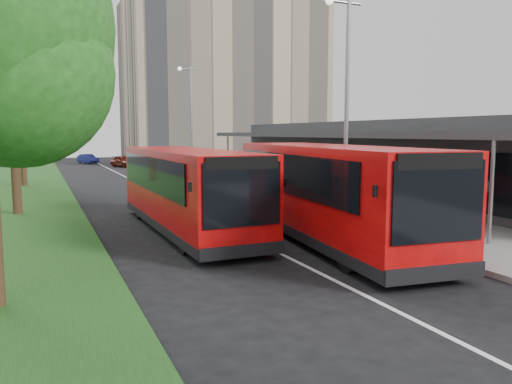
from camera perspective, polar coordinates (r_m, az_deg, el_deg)
ground at (r=15.14m, az=0.89°, el=-6.14°), size 120.00×120.00×0.00m
pavement at (r=35.72m, az=-3.63°, el=1.42°), size 5.00×80.00×0.15m
grass_verge at (r=33.61m, az=-24.95°, el=0.43°), size 5.00×80.00×0.10m
lane_centre_line at (r=29.28m, az=-11.35°, el=-0.00°), size 0.12×70.00×0.01m
kerb_dashes at (r=33.94m, az=-7.34°, el=0.98°), size 0.12×56.00×0.01m
office_block at (r=59.24m, az=-3.69°, el=12.17°), size 22.00×12.00×18.00m
station_building at (r=27.38m, az=14.82°, el=3.72°), size 7.70×26.00×4.00m
tree_mid at (r=22.58m, az=-26.25°, el=10.77°), size 5.04×5.04×8.10m
tree_far at (r=34.56m, az=-25.38°, el=9.40°), size 5.17×5.17×8.31m
lamp_post_near at (r=18.57m, az=10.13°, el=10.78°), size 1.44×0.28×8.00m
lamp_post_far at (r=36.91m, az=-7.55°, el=8.76°), size 1.44×0.28×8.00m
bus_main at (r=15.63m, az=8.27°, el=-0.09°), size 3.75×10.78×2.99m
bus_second at (r=17.27m, az=-7.90°, el=0.26°), size 2.71×10.00×2.82m
litter_bin at (r=26.91m, az=1.95°, el=0.89°), size 0.54×0.54×0.97m
bollard at (r=32.27m, az=-4.27°, el=1.83°), size 0.18×0.18×0.95m
car_near at (r=51.51m, az=-14.86°, el=3.42°), size 2.58×3.81×1.21m
car_far at (r=59.02m, az=-18.66°, el=3.62°), size 2.23×3.40×1.06m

